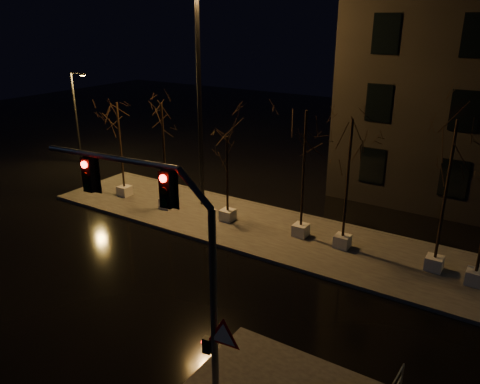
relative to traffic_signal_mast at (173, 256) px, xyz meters
The scene contains 11 objects.
ground 7.60m from the traffic_signal_mast, 134.34° to the left, with size 90.00×90.00×0.00m, color black.
median 12.10m from the traffic_signal_mast, 112.56° to the left, with size 22.00×5.00×0.15m, color #403E39.
tree_0 15.79m from the traffic_signal_mast, 140.65° to the left, with size 1.80×1.80×5.35m.
tree_1 13.38m from the traffic_signal_mast, 132.32° to the left, with size 1.80×1.80×5.65m.
tree_2 11.67m from the traffic_signal_mast, 117.88° to the left, with size 1.80×1.80×4.34m.
tree_3 10.75m from the traffic_signal_mast, 98.80° to the left, with size 1.80×1.80×5.92m.
tree_4 10.57m from the traffic_signal_mast, 87.96° to the left, with size 1.80×1.80×5.80m.
tree_5 11.45m from the traffic_signal_mast, 68.74° to the left, with size 1.80×1.80×6.19m.
traffic_signal_mast is the anchor object (origin of this frame).
streetlight_main 13.90m from the traffic_signal_mast, 124.43° to the left, with size 2.68×1.19×10.99m.
streetlight_far 23.93m from the traffic_signal_mast, 145.93° to the left, with size 1.20×0.40×6.16m.
Camera 1 is at (10.75, -11.67, 9.55)m, focal length 35.00 mm.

